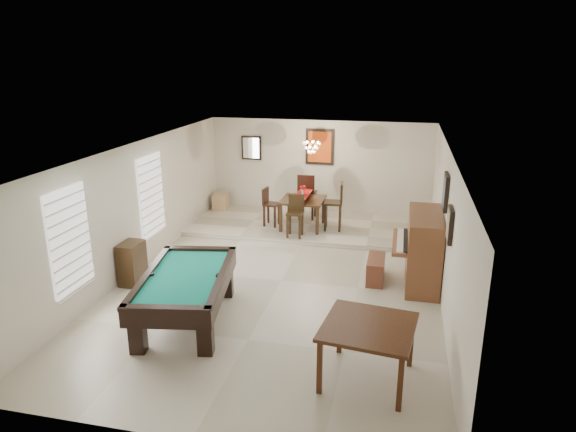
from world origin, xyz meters
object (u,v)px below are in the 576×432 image
at_px(square_table, 367,352).
at_px(upright_piano, 415,249).
at_px(pool_table, 186,298).
at_px(piano_bench, 376,269).
at_px(dining_chair_east, 333,206).
at_px(dining_chair_north, 307,196).
at_px(dining_chair_south, 295,216).
at_px(flower_vase, 303,190).
at_px(dining_chair_west, 271,207).
at_px(corner_bench, 221,201).
at_px(dining_table, 303,211).
at_px(chandelier, 312,143).
at_px(apothecary_chest, 132,263).

bearing_deg(square_table, upright_piano, 79.22).
height_order(pool_table, piano_bench, pool_table).
distance_m(pool_table, dining_chair_east, 5.17).
bearing_deg(dining_chair_north, dining_chair_south, 90.74).
bearing_deg(flower_vase, piano_bench, -52.20).
bearing_deg(upright_piano, dining_chair_south, 147.21).
xyz_separation_m(square_table, dining_chair_west, (-2.82, 5.79, 0.19)).
height_order(dining_chair_east, corner_bench, dining_chair_east).
bearing_deg(square_table, dining_table, 109.28).
xyz_separation_m(pool_table, dining_chair_west, (0.21, 4.82, 0.19)).
xyz_separation_m(dining_chair_south, corner_bench, (-2.50, 1.79, -0.28)).
distance_m(upright_piano, dining_table, 3.63).
relative_size(dining_chair_south, corner_bench, 2.04).
relative_size(dining_table, dining_chair_south, 1.04).
height_order(dining_table, dining_chair_west, dining_chair_west).
bearing_deg(dining_chair_east, corner_bench, -112.46).
height_order(square_table, dining_chair_east, dining_chair_east).
relative_size(dining_chair_north, dining_chair_east, 1.02).
bearing_deg(flower_vase, corner_bench, 157.02).
bearing_deg(corner_bench, chandelier, -17.27).
bearing_deg(piano_bench, flower_vase, 127.80).
distance_m(dining_chair_east, chandelier, 1.62).
distance_m(dining_chair_west, chandelier, 1.88).
xyz_separation_m(pool_table, dining_chair_south, (0.96, 4.13, 0.21)).
bearing_deg(pool_table, dining_table, 68.29).
relative_size(dining_chair_east, chandelier, 1.96).
distance_m(apothecary_chest, chandelier, 5.13).
xyz_separation_m(square_table, apothecary_chest, (-4.65, 2.12, 0.00)).
relative_size(piano_bench, dining_chair_south, 0.83).
distance_m(piano_bench, corner_bench, 5.77).
relative_size(flower_vase, dining_chair_east, 0.19).
distance_m(dining_chair_south, dining_chair_west, 1.02).
distance_m(flower_vase, corner_bench, 2.86).
bearing_deg(dining_chair_north, chandelier, 110.22).
bearing_deg(dining_table, pool_table, -101.71).
bearing_deg(dining_table, upright_piano, -42.67).
bearing_deg(piano_bench, dining_chair_north, 120.97).
height_order(flower_vase, dining_chair_north, dining_chair_north).
height_order(pool_table, flower_vase, flower_vase).
relative_size(dining_chair_south, dining_chair_east, 0.85).
bearing_deg(upright_piano, apothecary_chest, -166.92).
distance_m(square_table, dining_chair_west, 6.45).
height_order(pool_table, dining_chair_north, dining_chair_north).
bearing_deg(apothecary_chest, chandelier, 54.71).
bearing_deg(flower_vase, dining_chair_north, 92.27).
height_order(square_table, apothecary_chest, apothecary_chest).
relative_size(upright_piano, apothecary_chest, 2.02).
xyz_separation_m(dining_table, dining_chair_south, (-0.04, -0.71, 0.07)).
distance_m(dining_table, flower_vase, 0.54).
bearing_deg(dining_chair_north, square_table, 108.59).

